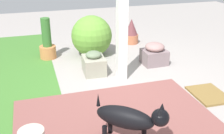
{
  "coord_description": "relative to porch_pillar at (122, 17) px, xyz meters",
  "views": [
    {
      "loc": [
        -3.58,
        1.33,
        1.92
      ],
      "look_at": [
        -0.08,
        0.26,
        0.36
      ],
      "focal_mm": 44.32,
      "sensor_mm": 36.0,
      "label": 1
    }
  ],
  "objects": [
    {
      "name": "doormat",
      "position": [
        -0.91,
        -1.01,
        -0.99
      ],
      "size": [
        0.6,
        0.47,
        0.03
      ],
      "primitive_type": "cube",
      "rotation": [
        0.0,
        0.0,
        -0.04
      ],
      "color": "olive",
      "rests_on": "ground"
    },
    {
      "name": "dog",
      "position": [
        -1.57,
        0.45,
        -0.69
      ],
      "size": [
        0.62,
        0.69,
        0.54
      ],
      "color": "black",
      "rests_on": "ground"
    },
    {
      "name": "stone_planter_nearest",
      "position": [
        0.41,
        -0.77,
        -0.81
      ],
      "size": [
        0.38,
        0.43,
        0.4
      ],
      "color": "gray",
      "rests_on": "ground"
    },
    {
      "name": "round_shrub",
      "position": [
        1.19,
        0.2,
        -0.61
      ],
      "size": [
        0.78,
        0.78,
        0.78
      ],
      "primitive_type": "sphere",
      "color": "#609736",
      "rests_on": "ground"
    },
    {
      "name": "stone_planter_mid",
      "position": [
        0.33,
        0.37,
        -0.83
      ],
      "size": [
        0.45,
        0.37,
        0.39
      ],
      "color": "gray",
      "rests_on": "ground"
    },
    {
      "name": "brick_path",
      "position": [
        -1.2,
        0.45,
        -0.99
      ],
      "size": [
        1.8,
        2.4,
        0.02
      ],
      "primitive_type": "cube",
      "color": "brown",
      "rests_on": "ground"
    },
    {
      "name": "terracotta_pot_spiky",
      "position": [
        1.67,
        -0.8,
        -0.74
      ],
      "size": [
        0.31,
        0.31,
        0.55
      ],
      "color": "#B56645",
      "rests_on": "ground"
    },
    {
      "name": "terracotta_pot_tall",
      "position": [
        1.27,
        1.05,
        -0.72
      ],
      "size": [
        0.31,
        0.31,
        0.78
      ],
      "color": "#C37745",
      "rests_on": "ground"
    },
    {
      "name": "ground_plane",
      "position": [
        -0.24,
        0.0,
        -1.0
      ],
      "size": [
        12.0,
        12.0,
        0.0
      ],
      "primitive_type": "plane",
      "color": "#9D9691"
    },
    {
      "name": "porch_pillar",
      "position": [
        0.0,
        0.0,
        0.0
      ],
      "size": [
        0.15,
        0.15,
        2.0
      ],
      "primitive_type": "cube",
      "color": "white",
      "rests_on": "ground"
    }
  ]
}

